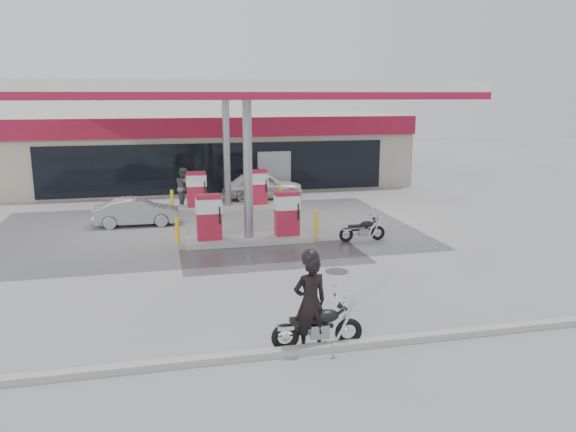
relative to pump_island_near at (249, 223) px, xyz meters
name	(u,v)px	position (x,y,z in m)	size (l,w,h in m)	color
ground	(259,257)	(0.00, -2.00, -0.71)	(90.00, 90.00, 0.00)	gray
wet_patch	(274,256)	(0.50, -2.00, -0.71)	(6.00, 3.00, 0.00)	#4C4C4F
drain_cover	(337,271)	(2.00, -4.00, -0.71)	(0.70, 0.70, 0.01)	#38383A
kerb	(320,348)	(0.00, -9.00, -0.64)	(28.00, 0.25, 0.15)	gray
store_building	(210,149)	(0.01, 13.94, 1.30)	(22.00, 8.22, 4.00)	#A99D8E
canopy	(234,92)	(0.00, 3.00, 4.56)	(16.00, 10.02, 5.51)	silver
pump_island_near	(249,223)	(0.00, 0.00, 0.00)	(5.14, 1.30, 1.78)	#9E9E99
pump_island_far	(228,194)	(0.00, 6.00, 0.00)	(5.14, 1.30, 1.78)	#9E9E99
main_motorcycle	(319,327)	(0.04, -8.80, -0.27)	(1.95, 0.75, 1.00)	black
biker_main	(310,303)	(-0.15, -8.79, 0.29)	(0.73, 0.48, 2.01)	black
parked_motorcycle	(363,230)	(4.02, -0.80, -0.32)	(1.73, 0.67, 0.89)	black
sedan_white	(263,185)	(2.06, 8.20, -0.03)	(1.61, 4.01, 1.37)	silver
attendant	(184,187)	(-1.90, 7.00, 0.22)	(0.90, 0.70, 1.86)	#56565B
hatchback_silver	(137,212)	(-3.97, 3.60, -0.16)	(1.17, 3.36, 1.11)	gray
parked_car_left	(21,183)	(-10.00, 12.00, -0.06)	(1.82, 4.48, 1.30)	#16264A
parked_car_right	(328,174)	(6.66, 12.00, -0.13)	(1.92, 4.17, 1.16)	#5B141F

